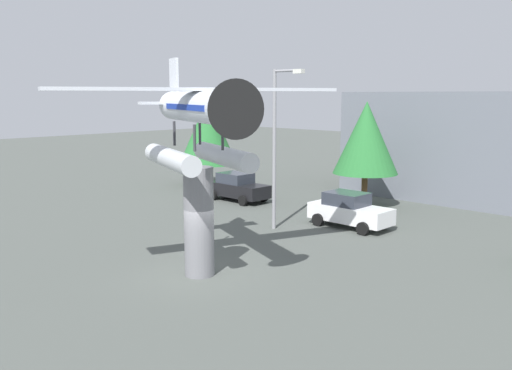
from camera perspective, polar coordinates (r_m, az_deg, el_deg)
The scene contains 9 objects.
ground_plane at distance 20.74m, azimuth -5.87°, elevation -9.27°, with size 140.00×140.00×0.00m, color #4C514C.
display_pedestal at distance 20.19m, azimuth -5.97°, elevation -3.83°, with size 1.10×1.10×4.04m, color slate.
floatplane_monument at distance 19.55m, azimuth -6.03°, elevation 6.68°, with size 7.19×10.10×4.00m.
car_near_black at distance 34.44m, azimuth -1.95°, elevation -0.21°, with size 4.20×2.02×1.76m.
car_mid_white at distance 27.97m, azimuth 9.70°, elevation -2.59°, with size 4.20×2.02×1.76m.
streetlight_primary at distance 26.63m, azimuth 2.24°, elevation 4.93°, with size 1.84×0.28×7.83m.
storefront_building at distance 37.87m, azimuth 20.48°, elevation 3.92°, with size 13.57×7.37×6.80m, color slate.
tree_west at distance 40.36m, azimuth -5.04°, elevation 5.57°, with size 4.29×4.29×6.34m.
tree_east at distance 32.78m, azimuth 11.40°, elevation 4.84°, with size 3.81×3.81×6.25m.
Camera 1 is at (15.14, -12.53, 6.62)m, focal length 38.40 mm.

